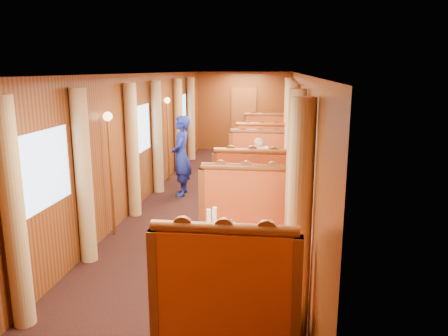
% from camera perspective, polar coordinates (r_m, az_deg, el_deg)
% --- Properties ---
extents(floor, '(3.00, 12.00, 0.01)m').
position_cam_1_polar(floor, '(8.52, -0.93, -4.81)').
color(floor, black).
rests_on(floor, ground).
extents(ceiling, '(3.00, 12.00, 0.01)m').
position_cam_1_polar(ceiling, '(8.12, -0.99, 12.25)').
color(ceiling, silver).
rests_on(ceiling, wall_left).
extents(wall_far, '(3.00, 0.01, 2.50)m').
position_cam_1_polar(wall_far, '(14.15, 2.61, 7.39)').
color(wall_far, brown).
rests_on(wall_far, floor).
extents(wall_near, '(3.00, 0.01, 2.50)m').
position_cam_1_polar(wall_near, '(2.70, -20.79, -17.44)').
color(wall_near, brown).
rests_on(wall_near, floor).
extents(wall_left, '(0.01, 12.00, 2.50)m').
position_cam_1_polar(wall_left, '(8.58, -10.95, 3.66)').
color(wall_left, brown).
rests_on(wall_left, floor).
extents(wall_right, '(0.01, 12.00, 2.50)m').
position_cam_1_polar(wall_right, '(8.15, 9.55, 3.25)').
color(wall_right, brown).
rests_on(wall_right, floor).
extents(doorway_far, '(0.80, 0.04, 2.00)m').
position_cam_1_polar(doorway_far, '(14.14, 2.59, 6.37)').
color(doorway_far, brown).
rests_on(doorway_far, floor).
extents(table_near, '(1.05, 0.72, 0.75)m').
position_cam_1_polar(table_near, '(5.06, 1.77, -12.99)').
color(table_near, white).
rests_on(table_near, floor).
extents(banquette_near_fwd, '(1.30, 0.55, 1.34)m').
position_cam_1_polar(banquette_near_fwd, '(4.15, 0.31, -18.44)').
color(banquette_near_fwd, '#B02613').
rests_on(banquette_near_fwd, floor).
extents(banquette_near_aft, '(1.30, 0.55, 1.34)m').
position_cam_1_polar(banquette_near_aft, '(5.97, 2.76, -8.36)').
color(banquette_near_aft, '#B02613').
rests_on(banquette_near_aft, floor).
extents(table_mid, '(1.05, 0.72, 0.75)m').
position_cam_1_polar(table_mid, '(8.34, 4.17, -2.54)').
color(table_mid, white).
rests_on(table_mid, floor).
extents(banquette_mid_fwd, '(1.30, 0.55, 1.34)m').
position_cam_1_polar(banquette_mid_fwd, '(7.36, 3.71, -4.25)').
color(banquette_mid_fwd, '#B02613').
rests_on(banquette_mid_fwd, floor).
extents(banquette_mid_aft, '(1.30, 0.55, 1.34)m').
position_cam_1_polar(banquette_mid_aft, '(9.31, 4.54, -0.62)').
color(banquette_mid_aft, '#B02613').
rests_on(banquette_mid_aft, floor).
extents(table_far, '(1.05, 0.72, 0.75)m').
position_cam_1_polar(table_far, '(11.75, 5.18, 1.93)').
color(table_far, white).
rests_on(table_far, floor).
extents(banquette_far_fwd, '(1.30, 0.55, 1.34)m').
position_cam_1_polar(banquette_far_fwd, '(10.75, 4.95, 1.18)').
color(banquette_far_fwd, '#B02613').
rests_on(banquette_far_fwd, floor).
extents(banquette_far_aft, '(1.30, 0.55, 1.34)m').
position_cam_1_polar(banquette_far_aft, '(12.74, 5.37, 3.00)').
color(banquette_far_aft, '#B02613').
rests_on(banquette_far_aft, floor).
extents(tea_tray, '(0.38, 0.32, 0.01)m').
position_cam_1_polar(tea_tray, '(4.85, 0.20, -9.21)').
color(tea_tray, silver).
rests_on(tea_tray, table_near).
extents(teapot_left, '(0.17, 0.14, 0.12)m').
position_cam_1_polar(teapot_left, '(4.79, -0.30, -8.82)').
color(teapot_left, silver).
rests_on(teapot_left, tea_tray).
extents(teapot_right, '(0.17, 0.13, 0.13)m').
position_cam_1_polar(teapot_right, '(4.76, 1.81, -8.89)').
color(teapot_right, silver).
rests_on(teapot_right, tea_tray).
extents(teapot_back, '(0.20, 0.18, 0.14)m').
position_cam_1_polar(teapot_back, '(4.94, 0.99, -8.05)').
color(teapot_back, silver).
rests_on(teapot_back, tea_tray).
extents(fruit_plate, '(0.20, 0.20, 0.05)m').
position_cam_1_polar(fruit_plate, '(4.75, 5.35, -9.62)').
color(fruit_plate, white).
rests_on(fruit_plate, table_near).
extents(cup_inboard, '(0.08, 0.08, 0.26)m').
position_cam_1_polar(cup_inboard, '(5.05, -2.00, -7.14)').
color(cup_inboard, white).
rests_on(cup_inboard, table_near).
extents(cup_outboard, '(0.08, 0.08, 0.26)m').
position_cam_1_polar(cup_outboard, '(5.11, -1.25, -6.86)').
color(cup_outboard, white).
rests_on(cup_outboard, table_near).
extents(rose_vase_mid, '(0.06, 0.06, 0.36)m').
position_cam_1_polar(rose_vase_mid, '(8.25, 4.04, 1.23)').
color(rose_vase_mid, silver).
rests_on(rose_vase_mid, table_mid).
extents(rose_vase_far, '(0.06, 0.06, 0.36)m').
position_cam_1_polar(rose_vase_far, '(11.65, 5.41, 4.59)').
color(rose_vase_far, silver).
rests_on(rose_vase_far, table_far).
extents(window_left_near, '(0.01, 1.20, 0.90)m').
position_cam_1_polar(window_left_near, '(5.38, -22.54, -0.26)').
color(window_left_near, '#93ADD1').
rests_on(window_left_near, wall_left).
extents(curtain_left_near_a, '(0.22, 0.22, 2.35)m').
position_cam_1_polar(curtain_left_near_a, '(4.76, -25.79, -5.63)').
color(curtain_left_near_a, tan).
rests_on(curtain_left_near_a, floor).
extents(curtain_left_near_b, '(0.22, 0.22, 2.35)m').
position_cam_1_polar(curtain_left_near_b, '(6.07, -17.84, -1.18)').
color(curtain_left_near_b, tan).
rests_on(curtain_left_near_b, floor).
extents(window_right_near, '(0.01, 1.20, 0.90)m').
position_cam_1_polar(window_right_near, '(4.68, 10.85, -1.34)').
color(window_right_near, '#93ADD1').
rests_on(window_right_near, wall_right).
extents(curtain_right_near_a, '(0.22, 0.22, 2.35)m').
position_cam_1_polar(curtain_right_near_a, '(4.01, 9.79, -7.82)').
color(curtain_right_near_a, tan).
rests_on(curtain_right_near_a, floor).
extents(curtain_right_near_b, '(0.22, 0.22, 2.35)m').
position_cam_1_polar(curtain_right_near_b, '(5.50, 9.19, -2.13)').
color(curtain_right_near_b, tan).
rests_on(curtain_right_near_b, floor).
extents(window_left_mid, '(0.01, 1.20, 0.90)m').
position_cam_1_polar(window_left_mid, '(8.54, -10.91, 4.98)').
color(window_left_mid, '#93ADD1').
rests_on(window_left_mid, wall_left).
extents(curtain_left_mid_a, '(0.22, 0.22, 2.35)m').
position_cam_1_polar(curtain_left_mid_a, '(7.82, -11.87, 2.20)').
color(curtain_left_mid_a, tan).
rests_on(curtain_left_mid_a, floor).
extents(curtain_left_mid_b, '(0.22, 0.22, 2.35)m').
position_cam_1_polar(curtain_left_mid_b, '(9.29, -8.72, 3.96)').
color(curtain_left_mid_b, tan).
rests_on(curtain_left_mid_b, floor).
extents(window_right_mid, '(0.01, 1.20, 0.90)m').
position_cam_1_polar(window_right_mid, '(8.12, 9.49, 4.64)').
color(window_right_mid, '#93ADD1').
rests_on(window_right_mid, wall_right).
extents(curtain_right_mid_a, '(0.22, 0.22, 2.35)m').
position_cam_1_polar(curtain_right_mid_a, '(7.39, 8.79, 1.71)').
color(curtain_right_mid_a, tan).
rests_on(curtain_right_mid_a, floor).
extents(curtain_right_mid_b, '(0.22, 0.22, 2.35)m').
position_cam_1_polar(curtain_right_mid_b, '(8.93, 8.60, 3.61)').
color(curtain_right_mid_b, tan).
rests_on(curtain_right_mid_b, floor).
extents(window_left_far, '(0.01, 1.20, 0.90)m').
position_cam_1_polar(window_left_far, '(11.89, -5.63, 7.29)').
color(window_left_far, '#93ADD1').
rests_on(window_left_far, wall_left).
extents(curtain_left_far_a, '(0.22, 0.22, 2.35)m').
position_cam_1_polar(curtain_left_far_a, '(11.15, -5.97, 5.49)').
color(curtain_left_far_a, tan).
rests_on(curtain_left_far_a, floor).
extents(curtain_left_far_b, '(0.22, 0.22, 2.35)m').
position_cam_1_polar(curtain_left_far_b, '(12.66, -4.34, 6.39)').
color(curtain_left_far_b, tan).
rests_on(curtain_left_far_b, floor).
extents(window_right_far, '(0.01, 1.20, 0.90)m').
position_cam_1_polar(window_right_far, '(11.59, 8.94, 7.06)').
color(window_right_far, '#93ADD1').
rests_on(window_right_far, wall_right).
extents(curtain_right_far_a, '(0.22, 0.22, 2.35)m').
position_cam_1_polar(curtain_right_far_a, '(10.85, 8.43, 5.23)').
color(curtain_right_far_a, tan).
rests_on(curtain_right_far_a, floor).
extents(curtain_right_far_b, '(0.22, 0.22, 2.35)m').
position_cam_1_polar(curtain_right_far_b, '(12.40, 8.33, 6.16)').
color(curtain_right_far_b, tan).
rests_on(curtain_right_far_b, floor).
extents(sconce_left_fore, '(0.14, 0.14, 1.95)m').
position_cam_1_polar(sconce_left_fore, '(6.90, -14.73, 2.43)').
color(sconce_left_fore, '#BF8C3F').
rests_on(sconce_left_fore, floor).
extents(sconce_right_fore, '(0.14, 0.14, 1.95)m').
position_cam_1_polar(sconce_right_fore, '(6.40, 9.21, 1.90)').
color(sconce_right_fore, '#BF8C3F').
rests_on(sconce_right_fore, floor).
extents(sconce_left_aft, '(0.14, 0.14, 1.95)m').
position_cam_1_polar(sconce_left_aft, '(10.19, -7.36, 5.97)').
color(sconce_left_aft, '#BF8C3F').
rests_on(sconce_left_aft, floor).
extents(sconce_right_aft, '(0.14, 0.14, 1.95)m').
position_cam_1_polar(sconce_right_aft, '(9.86, 8.66, 5.70)').
color(sconce_right_aft, '#BF8C3F').
rests_on(sconce_right_aft, floor).
extents(steward, '(0.46, 0.64, 1.66)m').
position_cam_1_polar(steward, '(9.03, -5.61, 1.58)').
color(steward, navy).
rests_on(steward, floor).
extents(passenger, '(0.40, 0.44, 0.76)m').
position_cam_1_polar(passenger, '(8.99, 4.49, 0.97)').
color(passenger, beige).
rests_on(passenger, banquette_mid_aft).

